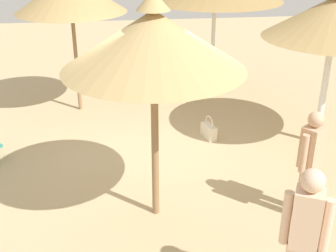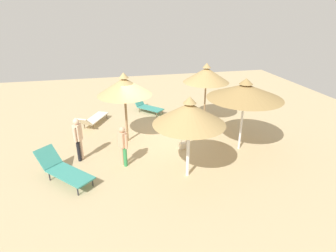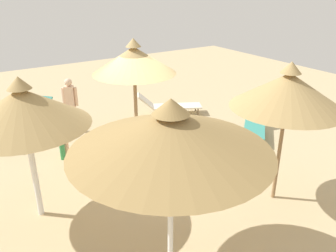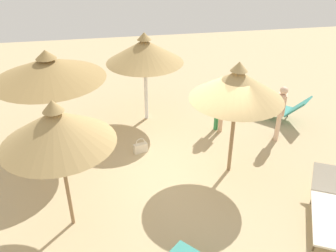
# 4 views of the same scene
# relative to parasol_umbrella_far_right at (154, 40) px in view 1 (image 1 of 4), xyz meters

# --- Properties ---
(ground) EXTENTS (24.00, 24.00, 0.10)m
(ground) POSITION_rel_parasol_umbrella_far_right_xyz_m (-1.10, 0.14, -2.43)
(ground) COLOR tan
(parasol_umbrella_far_right) EXTENTS (2.19, 2.19, 2.94)m
(parasol_umbrella_far_right) POSITION_rel_parasol_umbrella_far_right_xyz_m (0.00, 0.00, 0.00)
(parasol_umbrella_far_right) COLOR olive
(parasol_umbrella_far_right) RESTS_ON ground
(parasol_umbrella_front) EXTENTS (2.31, 2.31, 2.80)m
(parasol_umbrella_front) POSITION_rel_parasol_umbrella_far_right_xyz_m (-1.75, 3.08, -0.14)
(parasol_umbrella_front) COLOR white
(parasol_umbrella_front) RESTS_ON ground
(person_standing_near_left) EXTENTS (0.31, 0.41, 1.66)m
(person_standing_near_left) POSITION_rel_parasol_umbrella_far_right_xyz_m (1.84, 1.22, -1.44)
(person_standing_near_left) COLOR beige
(person_standing_near_left) RESTS_ON ground
(person_standing_far_right) EXTENTS (0.33, 0.38, 1.51)m
(person_standing_far_right) POSITION_rel_parasol_umbrella_far_right_xyz_m (0.29, 1.97, -1.54)
(person_standing_far_right) COLOR #338C4C
(person_standing_far_right) RESTS_ON ground
(handbag) EXTENTS (0.41, 0.25, 0.44)m
(handbag) POSITION_rel_parasol_umbrella_far_right_xyz_m (-2.15, 1.19, -2.23)
(handbag) COLOR beige
(handbag) RESTS_ON ground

